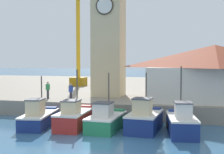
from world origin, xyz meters
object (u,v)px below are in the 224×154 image
object	(u,v)px
dock_worker_along_quay	(71,92)
fishing_boat_left_outer	(75,117)
fishing_boat_far_left	(39,117)
fishing_boat_mid_left	(144,119)
port_crane_near	(78,42)
warehouse_right	(214,72)
fishing_boat_left_inner	(106,120)
dock_worker_near_tower	(48,90)
fishing_boat_center	(182,123)
clock_tower	(109,28)

from	to	relation	value
dock_worker_along_quay	fishing_boat_left_outer	bearing A→B (deg)	-65.05
fishing_boat_far_left	fishing_boat_mid_left	bearing A→B (deg)	3.39
fishing_boat_left_outer	port_crane_near	world-z (taller)	port_crane_near
fishing_boat_far_left	warehouse_right	bearing A→B (deg)	30.36
fishing_boat_left_inner	warehouse_right	distance (m)	11.40
warehouse_right	dock_worker_near_tower	distance (m)	15.32
dock_worker_near_tower	dock_worker_along_quay	xyz separation A→B (m)	(2.81, -1.23, 0.00)
fishing_boat_left_inner	warehouse_right	size ratio (longest dim) A/B	0.38
dock_worker_near_tower	port_crane_near	bearing A→B (deg)	99.17
fishing_boat_center	fishing_boat_mid_left	bearing A→B (deg)	169.22
fishing_boat_far_left	dock_worker_near_tower	distance (m)	6.06
fishing_boat_left_inner	fishing_boat_center	distance (m)	5.30
fishing_boat_center	warehouse_right	xyz separation A→B (m)	(2.60, 7.72, 3.11)
warehouse_right	port_crane_near	size ratio (longest dim) A/B	0.69
fishing_boat_left_inner	dock_worker_along_quay	world-z (taller)	fishing_boat_left_inner
fishing_boat_left_inner	dock_worker_near_tower	bearing A→B (deg)	142.87
fishing_boat_center	dock_worker_near_tower	xyz separation A→B (m)	(-12.47, 5.58, 1.39)
fishing_boat_mid_left	fishing_boat_center	size ratio (longest dim) A/B	0.93
fishing_boat_center	dock_worker_along_quay	bearing A→B (deg)	155.80
clock_tower	dock_worker_along_quay	world-z (taller)	clock_tower
fishing_boat_mid_left	dock_worker_along_quay	distance (m)	8.16
dock_worker_near_tower	fishing_boat_far_left	bearing A→B (deg)	-70.85
fishing_boat_left_outer	warehouse_right	bearing A→B (deg)	35.83
warehouse_right	dock_worker_near_tower	xyz separation A→B (m)	(-15.07, -2.15, -1.71)
fishing_boat_mid_left	clock_tower	xyz separation A→B (m)	(-4.95, 8.90, 7.39)
fishing_boat_far_left	dock_worker_near_tower	xyz separation A→B (m)	(-1.93, 5.55, 1.48)
fishing_boat_mid_left	port_crane_near	size ratio (longest dim) A/B	0.25
fishing_boat_left_outer	warehouse_right	world-z (taller)	warehouse_right
port_crane_near	fishing_boat_mid_left	bearing A→B (deg)	-58.25
fishing_boat_left_inner	fishing_boat_center	bearing A→B (deg)	-1.61
fishing_boat_far_left	port_crane_near	distance (m)	21.78
clock_tower	port_crane_near	size ratio (longest dim) A/B	0.86
warehouse_right	fishing_boat_far_left	bearing A→B (deg)	-149.64
port_crane_near	dock_worker_near_tower	distance (m)	15.80
fishing_boat_far_left	clock_tower	distance (m)	12.38
fishing_boat_left_inner	clock_tower	distance (m)	12.12
fishing_boat_center	port_crane_near	bearing A→B (deg)	126.20
fishing_boat_left_inner	port_crane_near	size ratio (longest dim) A/B	0.26
fishing_boat_left_outer	fishing_boat_far_left	bearing A→B (deg)	-175.46
fishing_boat_center	dock_worker_near_tower	size ratio (longest dim) A/B	2.84
fishing_boat_far_left	fishing_boat_left_inner	bearing A→B (deg)	1.37
fishing_boat_center	dock_worker_along_quay	world-z (taller)	fishing_boat_center
warehouse_right	fishing_boat_center	bearing A→B (deg)	-108.63
fishing_boat_left_inner	fishing_boat_center	xyz separation A→B (m)	(5.30, -0.15, 0.09)
fishing_boat_far_left	fishing_boat_left_inner	xyz separation A→B (m)	(5.24, 0.12, -0.00)
fishing_boat_far_left	port_crane_near	world-z (taller)	port_crane_near
fishing_boat_left_outer	fishing_boat_mid_left	bearing A→B (deg)	2.78
fishing_boat_left_inner	clock_tower	world-z (taller)	clock_tower
fishing_boat_far_left	fishing_boat_left_outer	size ratio (longest dim) A/B	1.07
fishing_boat_far_left	dock_worker_along_quay	bearing A→B (deg)	78.52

